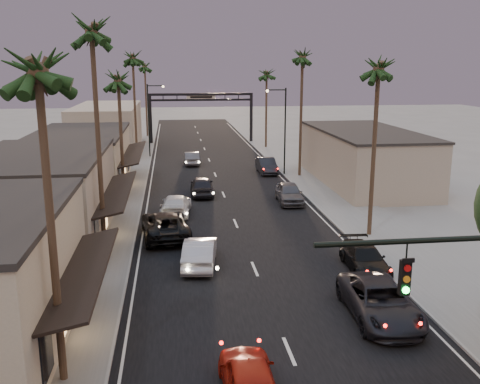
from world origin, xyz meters
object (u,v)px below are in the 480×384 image
object	(u,v)px
palm_rc	(267,71)
curbside_near	(380,301)
palm_lb	(91,24)
oncoming_pickup	(165,225)
palm_far	(145,64)
oncoming_red	(249,380)
streetlight_right	(282,124)
palm_ra	(379,62)
palm_rb	(303,53)
palm_lc	(118,75)
arch	(201,105)
oncoming_silver	(200,252)
streetlight_left	(151,114)
curbside_black	(365,258)
palm_la	(37,58)
palm_ld	(133,55)

from	to	relation	value
palm_rc	curbside_near	world-z (taller)	palm_rc
palm_lb	oncoming_pickup	world-z (taller)	palm_lb
palm_far	oncoming_red	size ratio (longest dim) A/B	2.81
streetlight_right	palm_ra	bearing A→B (deg)	-85.43
palm_far	oncoming_pickup	world-z (taller)	palm_far
oncoming_red	oncoming_pickup	world-z (taller)	oncoming_pickup
palm_ra	curbside_near	world-z (taller)	palm_ra
oncoming_red	curbside_near	xyz separation A→B (m)	(6.75, 5.34, 0.02)
palm_rb	palm_rc	xyz separation A→B (m)	(0.00, 20.00, -1.95)
palm_lc	palm_ra	xyz separation A→B (m)	(17.20, -12.00, 0.97)
palm_rb	oncoming_pickup	size ratio (longest dim) A/B	2.25
streetlight_right	oncoming_pickup	xyz separation A→B (m)	(-11.96, -19.54, -4.45)
arch	palm_lc	xyz separation A→B (m)	(-8.60, -34.00, 4.94)
palm_ra	oncoming_silver	distance (m)	16.27
streetlight_right	streetlight_left	size ratio (longest dim) A/B	1.00
palm_lc	oncoming_pickup	xyz separation A→B (m)	(3.56, -10.54, -9.59)
streetlight_left	palm_rc	size ratio (longest dim) A/B	0.74
curbside_near	curbside_black	size ratio (longest dim) A/B	1.21
streetlight_right	palm_la	size ratio (longest dim) A/B	0.68
palm_lb	curbside_black	world-z (taller)	palm_lb
palm_far	curbside_near	bearing A→B (deg)	-78.81
oncoming_red	palm_far	bearing A→B (deg)	-84.39
palm_far	oncoming_red	bearing A→B (deg)	-84.98
palm_rb	arch	bearing A→B (deg)	108.30
oncoming_pickup	oncoming_red	bearing A→B (deg)	93.35
palm_rc	oncoming_silver	distance (m)	46.56
palm_lc	oncoming_silver	bearing A→B (deg)	-70.86
palm_ra	palm_ld	bearing A→B (deg)	119.02
curbside_black	palm_far	bearing A→B (deg)	106.26
arch	palm_rc	world-z (taller)	palm_rc
streetlight_right	oncoming_red	world-z (taller)	streetlight_right
palm_la	palm_rc	distance (m)	57.63
streetlight_left	palm_ld	size ratio (longest dim) A/B	0.63
palm_lc	palm_rb	world-z (taller)	palm_rb
palm_far	curbside_black	size ratio (longest dim) A/B	2.70
palm_lb	oncoming_red	distance (m)	20.64
palm_far	oncoming_pickup	distance (m)	53.69
curbside_black	oncoming_red	bearing A→B (deg)	-123.63
streetlight_right	oncoming_silver	xyz separation A→B (m)	(-9.95, -25.04, -4.52)
palm_lb	curbside_black	xyz separation A→B (m)	(14.68, -3.96, -12.68)
palm_lc	arch	bearing A→B (deg)	75.80
streetlight_left	oncoming_silver	world-z (taller)	streetlight_left
palm_lb	palm_rc	xyz separation A→B (m)	(17.20, 42.00, -2.92)
palm_lc	oncoming_pickup	world-z (taller)	palm_lc
palm_lc	palm_rc	world-z (taller)	same
arch	streetlight_left	xyz separation A→B (m)	(-6.92, -12.00, -0.20)
streetlight_right	palm_ld	xyz separation A→B (m)	(-15.52, 10.00, 7.09)
palm_rc	curbside_near	bearing A→B (deg)	-94.33
palm_ld	oncoming_red	distance (m)	49.82
arch	oncoming_silver	world-z (taller)	arch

